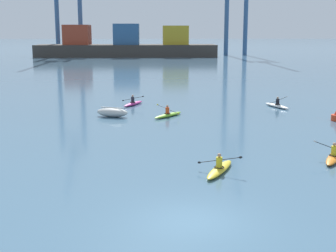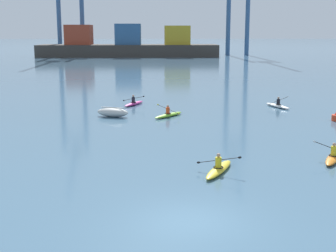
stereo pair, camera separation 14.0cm
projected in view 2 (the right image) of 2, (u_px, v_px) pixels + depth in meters
name	position (u px, v px, depth m)	size (l,w,h in m)	color
ground_plane	(192.00, 221.00, 16.81)	(800.00, 800.00, 0.00)	#476B84
container_barge	(128.00, 45.00, 124.03)	(46.64, 10.68, 8.47)	#38332D
capsized_dinghy	(113.00, 112.00, 37.22)	(2.82, 1.94, 0.76)	beige
kayak_white	(278.00, 105.00, 41.84)	(2.10, 3.40, 0.98)	silver
kayak_magenta	(134.00, 103.00, 43.13)	(2.05, 3.34, 0.95)	#C13384
kayak_lime	(168.00, 115.00, 37.27)	(2.59, 3.03, 0.95)	#7ABC2D
kayak_orange	(334.00, 157.00, 24.74)	(2.18, 3.26, 0.97)	orange
kayak_yellow	(219.00, 169.00, 22.62)	(2.05, 3.33, 0.95)	yellow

